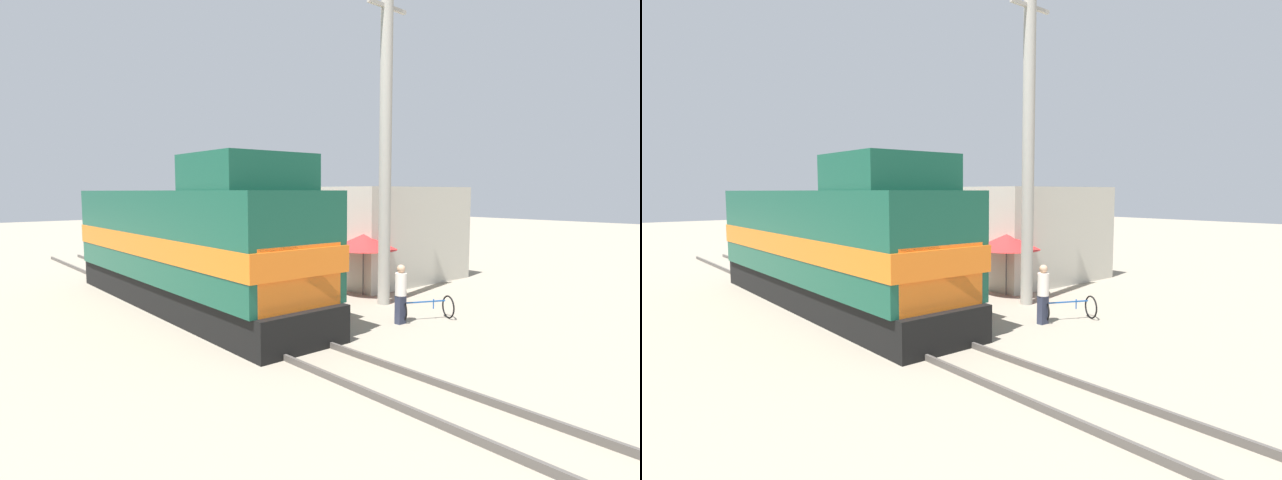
{
  "view_description": "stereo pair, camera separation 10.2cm",
  "coord_description": "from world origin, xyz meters",
  "views": [
    {
      "loc": [
        -7.38,
        -12.96,
        3.92
      ],
      "look_at": [
        1.2,
        -2.84,
        2.62
      ],
      "focal_mm": 28.0,
      "sensor_mm": 36.0,
      "label": 1
    },
    {
      "loc": [
        -7.3,
        -13.02,
        3.92
      ],
      "look_at": [
        1.2,
        -2.84,
        2.62
      ],
      "focal_mm": 28.0,
      "sensor_mm": 36.0,
      "label": 2
    }
  ],
  "objects": [
    {
      "name": "ground_plane",
      "position": [
        0.0,
        0.0,
        0.0
      ],
      "size": [
        120.0,
        120.0,
        0.0
      ],
      "primitive_type": "plane",
      "color": "gray"
    },
    {
      "name": "utility_pole",
      "position": [
        5.39,
        -1.33,
        5.74
      ],
      "size": [
        1.8,
        0.42,
        11.36
      ],
      "color": "#9E998E",
      "rests_on": "ground_plane"
    },
    {
      "name": "building_block_distant",
      "position": [
        9.19,
        2.79,
        2.05
      ],
      "size": [
        6.42,
        5.91,
        4.11
      ],
      "primitive_type": "cube",
      "color": "#B7B2A3",
      "rests_on": "ground_plane"
    },
    {
      "name": "person_bystander",
      "position": [
        3.83,
        -3.44,
        0.97
      ],
      "size": [
        0.34,
        0.34,
        1.77
      ],
      "color": "#2D3347",
      "rests_on": "ground_plane"
    },
    {
      "name": "locomotive",
      "position": [
        0.0,
        2.49,
        2.11
      ],
      "size": [
        3.04,
        13.45,
        4.93
      ],
      "color": "black",
      "rests_on": "ground_plane"
    },
    {
      "name": "vendor_umbrella",
      "position": [
        5.89,
        0.17,
        2.04
      ],
      "size": [
        2.55,
        2.55,
        2.33
      ],
      "color": "#4C4C4C",
      "rests_on": "ground_plane"
    },
    {
      "name": "rail_far",
      "position": [
        0.72,
        0.0,
        0.07
      ],
      "size": [
        0.08,
        37.98,
        0.15
      ],
      "primitive_type": "cube",
      "color": "#4C4742",
      "rests_on": "ground_plane"
    },
    {
      "name": "shrub_cluster",
      "position": [
        6.75,
        0.66,
        0.48
      ],
      "size": [
        0.97,
        0.97,
        0.97
      ],
      "primitive_type": "sphere",
      "color": "#2D722D",
      "rests_on": "ground_plane"
    },
    {
      "name": "bicycle",
      "position": [
        4.74,
        -3.65,
        0.37
      ],
      "size": [
        1.77,
        1.33,
        0.72
      ],
      "rotation": [
        0.0,
        0.0,
        1.14
      ],
      "color": "black",
      "rests_on": "ground_plane"
    },
    {
      "name": "billboard_sign",
      "position": [
        7.91,
        2.37,
        2.67
      ],
      "size": [
        2.06,
        0.12,
        3.51
      ],
      "color": "#595959",
      "rests_on": "ground_plane"
    },
    {
      "name": "rail_near",
      "position": [
        -0.72,
        0.0,
        0.07
      ],
      "size": [
        0.08,
        37.98,
        0.15
      ],
      "primitive_type": "cube",
      "color": "#4C4742",
      "rests_on": "ground_plane"
    }
  ]
}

